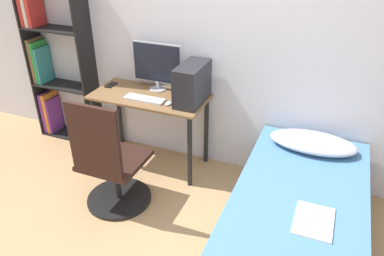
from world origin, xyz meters
name	(u,v)px	position (x,y,z in m)	size (l,w,h in m)	color
wall_back	(215,41)	(0.00, 1.57, 1.25)	(8.00, 0.05, 2.50)	silver
desk	(150,107)	(-0.53, 1.28, 0.62)	(1.10, 0.53, 0.75)	brown
bookshelf	(50,59)	(-1.78, 1.41, 0.90)	(0.70, 0.26, 1.85)	black
office_chair	(111,169)	(-0.53, 0.55, 0.38)	(0.57, 0.57, 1.03)	black
bed	(294,228)	(0.98, 0.58, 0.26)	(0.93, 1.93, 0.52)	#4C3D2D
pillow	(313,142)	(0.98, 1.28, 0.58)	(0.71, 0.36, 0.11)	#B2B7C6
magazine	(314,221)	(1.10, 0.39, 0.53)	(0.24, 0.32, 0.01)	silver
monitor	(157,65)	(-0.53, 1.44, 0.99)	(0.50, 0.17, 0.46)	#B7B7BC
keyboard	(144,99)	(-0.53, 1.17, 0.76)	(0.39, 0.12, 0.02)	silver
pc_tower	(192,84)	(-0.11, 1.30, 0.92)	(0.21, 0.44, 0.35)	#232328
mouse	(168,103)	(-0.28, 1.17, 0.76)	(0.06, 0.09, 0.02)	silver
phone	(111,85)	(-1.00, 1.35, 0.75)	(0.07, 0.14, 0.01)	black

